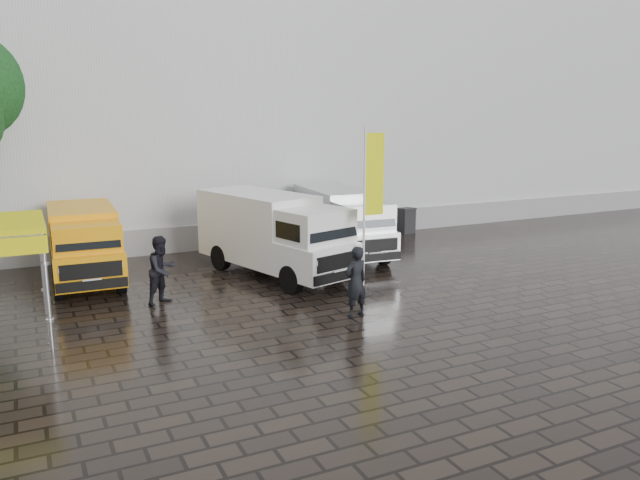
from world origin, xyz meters
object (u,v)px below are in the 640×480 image
at_px(person_front, 356,282).
at_px(person_tent, 162,270).
at_px(van_silver, 342,223).
at_px(flagpole, 370,202).
at_px(wheelie_bin, 406,220).
at_px(van_yellow, 85,247).
at_px(van_white, 274,236).

xyz_separation_m(person_front, person_tent, (-4.35, 3.36, 0.02)).
distance_m(van_silver, flagpole, 5.25).
bearing_deg(person_front, wheelie_bin, -139.60).
bearing_deg(wheelie_bin, person_front, -135.45).
xyz_separation_m(van_yellow, wheelie_bin, (13.76, 2.65, -0.61)).
height_order(van_silver, wheelie_bin, van_silver).
bearing_deg(wheelie_bin, person_tent, -159.66).
bearing_deg(person_tent, van_yellow, 85.34).
height_order(van_yellow, van_white, van_white).
bearing_deg(van_white, person_front, -101.65).
relative_size(van_yellow, van_white, 0.82).
xyz_separation_m(van_white, wheelie_bin, (8.06, 4.44, -0.78)).
height_order(van_white, person_tent, van_white).
distance_m(van_yellow, flagpole, 9.08).
bearing_deg(person_front, flagpole, -138.92).
bearing_deg(wheelie_bin, van_yellow, -174.91).
relative_size(person_front, person_tent, 0.98).
xyz_separation_m(van_silver, person_tent, (-7.33, -3.11, -0.26)).
distance_m(wheelie_bin, person_front, 12.05).
xyz_separation_m(van_silver, wheelie_bin, (4.70, 2.80, -0.67)).
bearing_deg(van_yellow, person_tent, -60.33).
height_order(van_silver, flagpole, flagpole).
height_order(van_white, van_silver, van_white).
xyz_separation_m(van_silver, person_front, (-2.98, -6.47, -0.28)).
bearing_deg(person_tent, flagpole, -48.79).
relative_size(van_white, flagpole, 1.25).
relative_size(van_yellow, van_silver, 0.90).
height_order(wheelie_bin, person_tent, person_tent).
relative_size(van_white, person_front, 3.25).
xyz_separation_m(van_white, person_front, (0.38, -4.84, -0.39)).
bearing_deg(wheelie_bin, van_silver, -155.06).
bearing_deg(van_yellow, person_front, -45.76).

